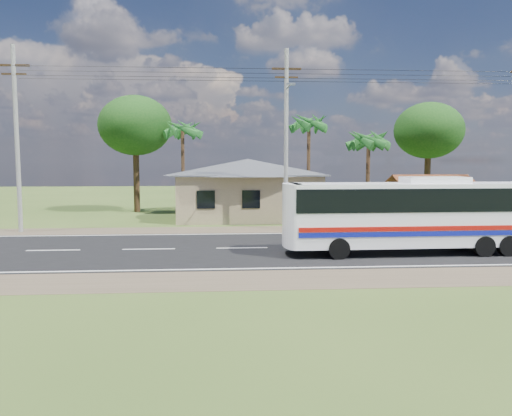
% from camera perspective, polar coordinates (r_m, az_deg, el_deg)
% --- Properties ---
extents(ground, '(120.00, 120.00, 0.00)m').
position_cam_1_polar(ground, '(24.46, -1.62, -4.63)').
color(ground, '#324B1A').
rests_on(ground, ground).
extents(road, '(120.00, 16.00, 0.03)m').
position_cam_1_polar(road, '(24.46, -1.62, -4.61)').
color(road, black).
rests_on(road, ground).
extents(house, '(12.40, 10.00, 5.00)m').
position_cam_1_polar(house, '(37.15, -0.94, 2.93)').
color(house, tan).
rests_on(house, ground).
extents(waiting_shed, '(5.20, 4.48, 3.35)m').
position_cam_1_polar(waiting_shed, '(35.48, 19.24, 2.64)').
color(waiting_shed, '#3A2915').
rests_on(waiting_shed, ground).
extents(concrete_barrier, '(7.00, 0.30, 0.90)m').
position_cam_1_polar(concrete_barrier, '(32.62, 19.50, -1.61)').
color(concrete_barrier, '#9E9E99').
rests_on(concrete_barrier, ground).
extents(utility_poles, '(32.80, 2.22, 11.00)m').
position_cam_1_polar(utility_poles, '(30.80, 2.85, 8.21)').
color(utility_poles, '#9E9E99').
rests_on(utility_poles, ground).
extents(palm_near, '(2.80, 2.80, 6.70)m').
position_cam_1_polar(palm_near, '(36.63, 12.74, 7.56)').
color(palm_near, '#47301E').
rests_on(palm_near, ground).
extents(palm_mid, '(2.80, 2.80, 8.20)m').
position_cam_1_polar(palm_mid, '(40.28, 6.07, 9.52)').
color(palm_mid, '#47301E').
rests_on(palm_mid, ground).
extents(palm_far, '(2.80, 2.80, 7.70)m').
position_cam_1_polar(palm_far, '(40.24, -8.40, 8.81)').
color(palm_far, '#47301E').
rests_on(palm_far, ground).
extents(tree_behind_house, '(6.00, 6.00, 9.61)m').
position_cam_1_polar(tree_behind_house, '(42.73, -13.63, 9.11)').
color(tree_behind_house, '#47301E').
rests_on(tree_behind_house, ground).
extents(tree_behind_shed, '(5.60, 5.60, 9.02)m').
position_cam_1_polar(tree_behind_shed, '(43.59, 19.14, 8.32)').
color(tree_behind_shed, '#47301E').
rests_on(tree_behind_shed, ground).
extents(coach_bus, '(11.44, 2.67, 3.54)m').
position_cam_1_polar(coach_bus, '(24.00, 17.61, -0.21)').
color(coach_bus, white).
rests_on(coach_bus, ground).
extents(motorcycle, '(1.77, 0.85, 0.89)m').
position_cam_1_polar(motorcycle, '(33.00, 21.51, -1.60)').
color(motorcycle, black).
rests_on(motorcycle, ground).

